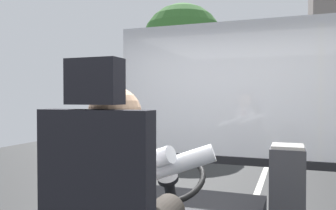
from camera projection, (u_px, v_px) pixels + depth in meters
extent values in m
cube|color=#323232|center=(271.00, 156.00, 10.27)|extent=(18.00, 44.00, 0.05)
cube|color=silver|center=(271.00, 155.00, 10.27)|extent=(0.12, 39.60, 0.00)
cube|color=black|center=(95.00, 193.00, 1.33)|extent=(0.48, 0.10, 0.66)
cube|color=black|center=(95.00, 82.00, 1.32)|extent=(0.22, 0.10, 0.18)
cylinder|color=silver|center=(115.00, 198.00, 1.48)|extent=(0.32, 0.32, 0.53)
cube|color=maroon|center=(132.00, 175.00, 1.64)|extent=(0.06, 0.01, 0.33)
sphere|color=tan|center=(115.00, 114.00, 1.47)|extent=(0.24, 0.24, 0.24)
cylinder|color=silver|center=(158.00, 170.00, 1.71)|extent=(0.60, 0.22, 0.28)
cylinder|color=silver|center=(126.00, 168.00, 1.77)|extent=(0.60, 0.22, 0.28)
cylinder|color=black|center=(172.00, 201.00, 2.19)|extent=(0.07, 0.23, 0.37)
torus|color=black|center=(168.00, 178.00, 2.11)|extent=(0.48, 0.44, 0.24)
cylinder|color=black|center=(168.00, 178.00, 2.11)|extent=(0.13, 0.13, 0.09)
cube|color=#9E9993|center=(288.00, 146.00, 2.19)|extent=(0.20, 0.21, 0.02)
cube|color=silver|center=(232.00, 89.00, 3.48)|extent=(2.50, 0.01, 1.40)
cube|color=black|center=(231.00, 160.00, 3.50)|extent=(2.50, 0.08, 0.08)
cylinder|color=#4C3828|center=(183.00, 108.00, 12.50)|extent=(0.28, 0.28, 2.72)
sphere|color=#366E2D|center=(183.00, 45.00, 12.44)|extent=(3.01, 3.01, 3.01)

